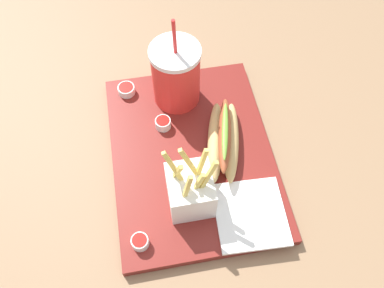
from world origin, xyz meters
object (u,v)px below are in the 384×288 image
(hot_dog_1, at_px, (223,139))
(napkin_stack, at_px, (250,214))
(ketchup_cup_1, at_px, (126,89))
(ketchup_cup_3, at_px, (163,123))
(fries_basket, at_px, (190,190))
(ketchup_cup_2, at_px, (140,242))
(soda_cup, at_px, (176,75))

(hot_dog_1, bearing_deg, napkin_stack, 6.29)
(ketchup_cup_1, xyz_separation_m, napkin_stack, (0.33, 0.19, -0.01))
(hot_dog_1, height_order, napkin_stack, hot_dog_1)
(hot_dog_1, relative_size, ketchup_cup_3, 6.03)
(fries_basket, bearing_deg, ketchup_cup_2, -56.29)
(napkin_stack, bearing_deg, fries_basket, -116.00)
(fries_basket, bearing_deg, hot_dog_1, 140.62)
(fries_basket, bearing_deg, ketchup_cup_3, -171.48)
(fries_basket, bearing_deg, napkin_stack, 64.00)
(ketchup_cup_2, relative_size, napkin_stack, 0.23)
(fries_basket, xyz_separation_m, napkin_stack, (0.05, 0.10, -0.04))
(ketchup_cup_2, height_order, ketchup_cup_3, same)
(ketchup_cup_3, height_order, napkin_stack, ketchup_cup_3)
(napkin_stack, bearing_deg, ketchup_cup_2, -85.12)
(soda_cup, distance_m, napkin_stack, 0.31)
(hot_dog_1, bearing_deg, ketchup_cup_1, -134.28)
(soda_cup, relative_size, napkin_stack, 1.63)
(fries_basket, height_order, hot_dog_1, fries_basket)
(ketchup_cup_1, bearing_deg, ketchup_cup_2, -1.42)
(soda_cup, relative_size, ketchup_cup_1, 5.91)
(ketchup_cup_1, height_order, ketchup_cup_2, ketchup_cup_2)
(hot_dog_1, bearing_deg, fries_basket, -39.38)
(hot_dog_1, height_order, ketchup_cup_2, hot_dog_1)
(ketchup_cup_1, distance_m, ketchup_cup_3, 0.12)
(ketchup_cup_2, xyz_separation_m, napkin_stack, (-0.02, 0.20, -0.01))
(ketchup_cup_1, bearing_deg, soda_cup, 73.83)
(ketchup_cup_3, bearing_deg, ketchup_cup_2, -17.28)
(ketchup_cup_2, bearing_deg, hot_dog_1, 132.61)
(ketchup_cup_2, height_order, napkin_stack, ketchup_cup_2)
(soda_cup, bearing_deg, hot_dog_1, 26.42)
(soda_cup, bearing_deg, ketchup_cup_3, -29.20)
(ketchup_cup_2, bearing_deg, napkin_stack, 94.88)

